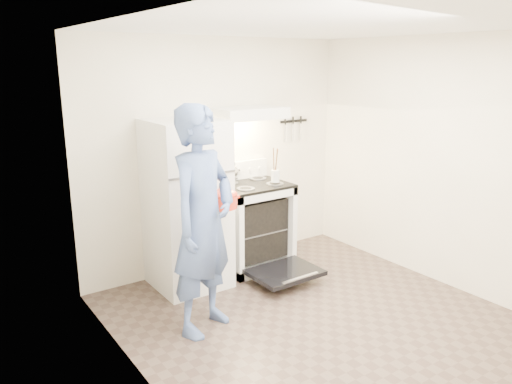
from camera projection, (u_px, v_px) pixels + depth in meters
floor at (326, 325)px, 4.36m from camera, size 3.60×3.60×0.00m
back_wall at (218, 154)px, 5.48m from camera, size 3.20×0.02×2.50m
refrigerator at (187, 205)px, 4.98m from camera, size 0.70×0.70×1.70m
stove_body at (252, 227)px, 5.55m from camera, size 0.76×0.65×0.92m
cooktop at (252, 185)px, 5.43m from camera, size 0.76×0.65×0.03m
backsplash at (238, 170)px, 5.62m from camera, size 0.76×0.07×0.20m
oven_door at (285, 272)px, 5.16m from camera, size 0.70×0.54×0.04m
oven_rack at (252, 228)px, 5.55m from camera, size 0.60×0.52×0.01m
range_hood at (248, 113)px, 5.29m from camera, size 0.76×0.50×0.12m
knife_strip at (294, 121)px, 5.97m from camera, size 0.40×0.02×0.03m
pizza_stone at (250, 230)px, 5.45m from camera, size 0.31×0.31×0.02m
tea_kettle at (231, 171)px, 5.49m from camera, size 0.21×0.17×0.25m
utensil_jar at (275, 176)px, 5.36m from camera, size 0.11×0.11×0.13m
person at (203, 221)px, 4.10m from camera, size 0.83×0.71×1.92m
dutch_oven at (222, 201)px, 4.50m from camera, size 0.34×0.27×0.23m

